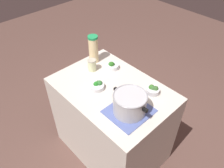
# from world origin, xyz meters

# --- Properties ---
(ground_plane) EXTENTS (8.00, 8.00, 0.00)m
(ground_plane) POSITION_xyz_m (0.00, 0.00, 0.00)
(ground_plane) COLOR brown
(counter_slab) EXTENTS (1.07, 0.74, 0.91)m
(counter_slab) POSITION_xyz_m (0.00, 0.00, 0.45)
(counter_slab) COLOR beige
(counter_slab) RESTS_ON ground_plane
(dish_cloth) EXTENTS (0.31, 0.34, 0.01)m
(dish_cloth) POSITION_xyz_m (-0.29, 0.09, 0.91)
(dish_cloth) COLOR #5666A7
(dish_cloth) RESTS_ON counter_slab
(cooking_pot) EXTENTS (0.33, 0.26, 0.17)m
(cooking_pot) POSITION_xyz_m (-0.29, 0.09, 1.00)
(cooking_pot) COLOR #B7B7BC
(cooking_pot) RESTS_ON dish_cloth
(lemonade_pitcher) EXTENTS (0.10, 0.10, 0.28)m
(lemonade_pitcher) POSITION_xyz_m (0.43, -0.15, 1.05)
(lemonade_pitcher) COLOR beige
(lemonade_pitcher) RESTS_ON counter_slab
(mason_jar) EXTENTS (0.08, 0.08, 0.12)m
(mason_jar) POSITION_xyz_m (0.32, -0.04, 0.97)
(mason_jar) COLOR beige
(mason_jar) RESTS_ON counter_slab
(broccoli_bowl_front) EXTENTS (0.13, 0.13, 0.07)m
(broccoli_bowl_front) POSITION_xyz_m (0.09, 0.09, 0.93)
(broccoli_bowl_front) COLOR silver
(broccoli_bowl_front) RESTS_ON counter_slab
(broccoli_bowl_center) EXTENTS (0.11, 0.11, 0.08)m
(broccoli_bowl_center) POSITION_xyz_m (-0.28, -0.21, 0.94)
(broccoli_bowl_center) COLOR silver
(broccoli_bowl_center) RESTS_ON counter_slab
(broccoli_bowl_back) EXTENTS (0.12, 0.12, 0.08)m
(broccoli_bowl_back) POSITION_xyz_m (0.21, -0.20, 0.94)
(broccoli_bowl_back) COLOR silver
(broccoli_bowl_back) RESTS_ON counter_slab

